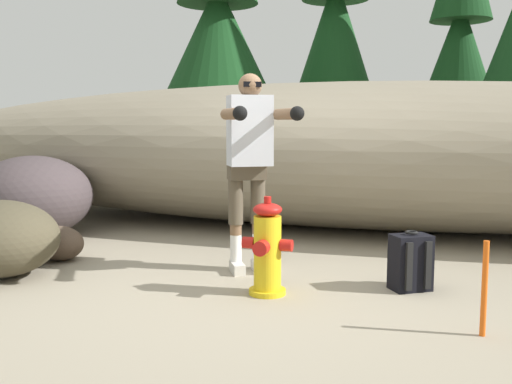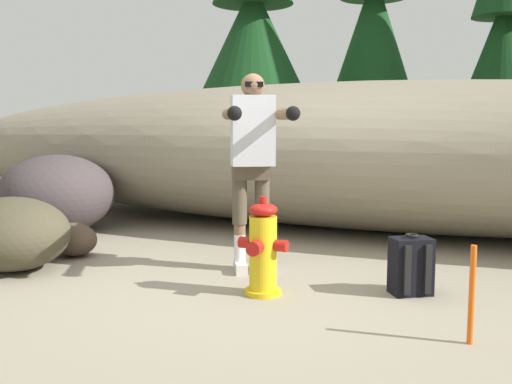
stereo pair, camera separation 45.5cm
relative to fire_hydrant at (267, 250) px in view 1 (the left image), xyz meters
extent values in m
cube|color=gray|center=(-0.17, 0.17, -0.37)|extent=(56.00, 56.00, 0.04)
ellipsoid|color=gray|center=(-0.17, 3.20, 0.56)|extent=(13.74, 3.20, 1.82)
cylinder|color=gold|center=(0.00, 0.00, -0.33)|extent=(0.29, 0.29, 0.04)
cylinder|color=gold|center=(0.00, 0.00, -0.02)|extent=(0.21, 0.21, 0.57)
ellipsoid|color=red|center=(0.00, 0.00, 0.31)|extent=(0.22, 0.22, 0.10)
cylinder|color=red|center=(0.00, 0.00, 0.38)|extent=(0.06, 0.06, 0.05)
cylinder|color=red|center=(-0.15, 0.00, 0.04)|extent=(0.09, 0.09, 0.09)
cylinder|color=red|center=(0.15, 0.00, 0.04)|extent=(0.09, 0.09, 0.09)
cylinder|color=red|center=(0.00, -0.15, 0.04)|extent=(0.11, 0.09, 0.11)
cube|color=beige|center=(-0.27, 0.63, -0.30)|extent=(0.22, 0.27, 0.09)
cylinder|color=white|center=(-0.30, 0.68, -0.14)|extent=(0.10, 0.10, 0.24)
cylinder|color=brown|center=(-0.30, 0.68, 0.03)|extent=(0.10, 0.10, 0.09)
cylinder|color=brown|center=(-0.30, 0.68, 0.29)|extent=(0.13, 0.13, 0.42)
cube|color=beige|center=(-0.44, 0.52, -0.30)|extent=(0.22, 0.27, 0.09)
cylinder|color=white|center=(-0.47, 0.57, -0.14)|extent=(0.10, 0.10, 0.24)
cylinder|color=brown|center=(-0.47, 0.57, 0.03)|extent=(0.10, 0.10, 0.09)
cylinder|color=brown|center=(-0.47, 0.57, 0.29)|extent=(0.13, 0.13, 0.42)
cube|color=brown|center=(-0.39, 0.63, 0.55)|extent=(0.38, 0.34, 0.16)
cube|color=#B7BCC6|center=(-0.33, 0.52, 0.89)|extent=(0.43, 0.39, 0.59)
cube|color=black|center=(-0.43, 0.69, 0.92)|extent=(0.32, 0.28, 0.40)
sphere|color=brown|center=(-0.32, 0.51, 1.27)|extent=(0.20, 0.20, 0.20)
cube|color=black|center=(-0.27, 0.44, 1.28)|extent=(0.14, 0.10, 0.04)
cylinder|color=brown|center=(0.06, 0.33, 1.03)|extent=(0.38, 0.54, 0.09)
sphere|color=black|center=(0.20, 0.10, 1.03)|extent=(0.11, 0.11, 0.11)
cylinder|color=brown|center=(-0.32, 0.09, 1.03)|extent=(0.38, 0.54, 0.09)
sphere|color=black|center=(-0.17, -0.13, 1.03)|extent=(0.11, 0.11, 0.11)
cube|color=black|center=(1.03, 0.48, -0.13)|extent=(0.36, 0.34, 0.44)
cube|color=black|center=(0.96, 0.58, -0.19)|extent=(0.21, 0.17, 0.20)
torus|color=black|center=(1.03, 0.48, 0.11)|extent=(0.10, 0.10, 0.02)
cube|color=black|center=(1.03, 0.34, -0.13)|extent=(0.06, 0.05, 0.37)
cube|color=black|center=(1.16, 0.43, -0.13)|extent=(0.06, 0.05, 0.37)
ellipsoid|color=#43383A|center=(-3.23, 1.28, 0.12)|extent=(1.71, 1.74, 0.94)
ellipsoid|color=#4E3E30|center=(-2.23, 0.43, -0.19)|extent=(0.66, 0.59, 0.33)
cylinder|color=#47331E|center=(-3.28, 6.97, 0.41)|extent=(0.30, 0.30, 1.51)
cone|color=#143D19|center=(-3.28, 6.97, 2.46)|extent=(2.51, 2.51, 2.59)
cylinder|color=#47331E|center=(-1.26, 8.82, 0.19)|extent=(0.27, 0.27, 1.08)
cone|color=#143D19|center=(-1.26, 8.82, 2.46)|extent=(2.26, 2.26, 3.46)
cylinder|color=#47331E|center=(1.34, 8.75, 0.18)|extent=(0.23, 0.23, 1.06)
cone|color=#143D19|center=(1.34, 8.75, 2.10)|extent=(1.92, 1.92, 2.77)
cylinder|color=#E55914|center=(1.53, -0.41, -0.05)|extent=(0.04, 0.04, 0.60)
camera|label=1|loc=(1.32, -4.15, 0.97)|focal=40.90mm
camera|label=2|loc=(1.75, -3.99, 0.97)|focal=40.90mm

